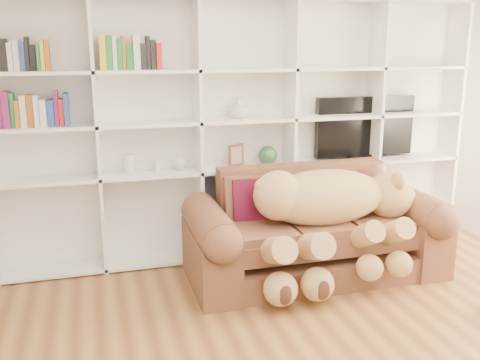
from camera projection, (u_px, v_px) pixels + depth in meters
name	position (u px, v px, depth m)	size (l,w,h in m)	color
wall_back	(239.00, 112.00, 5.07)	(5.00, 0.02, 2.70)	silver
bookshelf	(218.00, 119.00, 4.89)	(4.43, 0.35, 2.40)	white
sofa	(314.00, 236.00, 4.67)	(2.19, 0.95, 0.92)	brown
teddy_bear	(330.00, 210.00, 4.44)	(1.59, 0.88, 0.92)	tan
throw_pillow	(254.00, 201.00, 4.60)	(0.39, 0.13, 0.39)	#590F25
tv	(365.00, 128.00, 5.31)	(1.04, 0.18, 0.61)	black
picture_frame	(236.00, 155.00, 4.96)	(0.16, 0.03, 0.20)	#552F1D
green_vase	(268.00, 155.00, 5.04)	(0.18, 0.18, 0.18)	#2D5834
figurine_tall	(129.00, 164.00, 4.70)	(0.08, 0.08, 0.17)	beige
figurine_short	(157.00, 165.00, 4.78)	(0.07, 0.07, 0.12)	beige
snow_globe	(180.00, 164.00, 4.83)	(0.11, 0.11, 0.11)	silver
shelf_vase	(238.00, 108.00, 4.85)	(0.18, 0.18, 0.19)	beige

